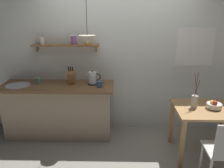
% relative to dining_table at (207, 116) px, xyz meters
% --- Properties ---
extents(ground_plane, '(14.00, 14.00, 0.00)m').
position_rel_dining_table_xyz_m(ground_plane, '(-1.27, 0.21, -0.62)').
color(ground_plane, gray).
extents(back_wall, '(6.80, 0.11, 2.70)m').
position_rel_dining_table_xyz_m(back_wall, '(-1.06, 0.86, 0.73)').
color(back_wall, silver).
rests_on(back_wall, ground_plane).
extents(kitchen_counter, '(1.83, 0.63, 0.91)m').
position_rel_dining_table_xyz_m(kitchen_counter, '(-2.27, 0.53, -0.16)').
color(kitchen_counter, tan).
rests_on(kitchen_counter, ground_plane).
extents(wall_shelf, '(1.09, 0.20, 0.28)m').
position_rel_dining_table_xyz_m(wall_shelf, '(-2.09, 0.70, 0.93)').
color(wall_shelf, brown).
extents(dining_table, '(0.92, 0.72, 0.75)m').
position_rel_dining_table_xyz_m(dining_table, '(0.00, 0.00, 0.00)').
color(dining_table, tan).
rests_on(dining_table, ground_plane).
extents(fruit_bowl, '(0.21, 0.21, 0.14)m').
position_rel_dining_table_xyz_m(fruit_bowl, '(0.07, -0.02, 0.18)').
color(fruit_bowl, silver).
rests_on(fruit_bowl, dining_table).
extents(twig_vase, '(0.09, 0.09, 0.53)m').
position_rel_dining_table_xyz_m(twig_vase, '(-0.20, 0.00, 0.23)').
color(twig_vase, '#B7B2A8').
rests_on(twig_vase, dining_table).
extents(electric_kettle, '(0.24, 0.16, 0.23)m').
position_rel_dining_table_xyz_m(electric_kettle, '(-1.69, 0.57, 0.39)').
color(electric_kettle, black).
rests_on(electric_kettle, kitchen_counter).
extents(knife_block, '(0.11, 0.17, 0.30)m').
position_rel_dining_table_xyz_m(knife_block, '(-2.03, 0.59, 0.40)').
color(knife_block, '#9E6B3D').
rests_on(knife_block, kitchen_counter).
extents(coffee_mug_by_sink, '(0.13, 0.08, 0.11)m').
position_rel_dining_table_xyz_m(coffee_mug_by_sink, '(-2.59, 0.59, 0.34)').
color(coffee_mug_by_sink, slate).
rests_on(coffee_mug_by_sink, kitchen_counter).
extents(coffee_mug_spare, '(0.13, 0.09, 0.10)m').
position_rel_dining_table_xyz_m(coffee_mug_spare, '(-1.56, 0.41, 0.34)').
color(coffee_mug_spare, '#3D5B89').
rests_on(coffee_mug_spare, kitchen_counter).
extents(pendant_lamp, '(0.25, 0.25, 0.61)m').
position_rel_dining_table_xyz_m(pendant_lamp, '(-1.73, 0.43, 1.03)').
color(pendant_lamp, black).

